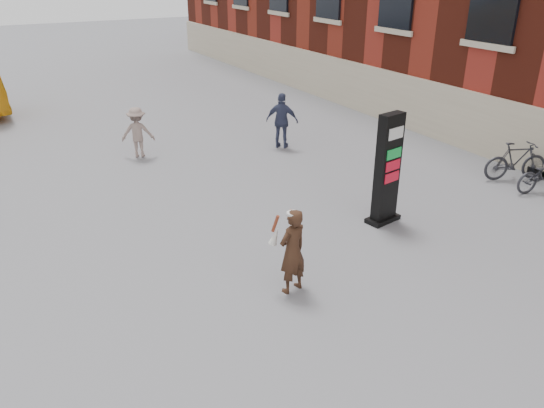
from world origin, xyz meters
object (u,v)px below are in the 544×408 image
woman (292,250)px  pedestrian_b (138,132)px  info_pylon (387,169)px  bike_5 (516,161)px  pedestrian_c (282,121)px

woman → pedestrian_b: (-0.31, 8.33, -0.06)m
info_pylon → pedestrian_b: 7.83m
info_pylon → bike_5: size_ratio=1.43×
bike_5 → woman: bearing=123.4°
woman → pedestrian_c: 7.99m
woman → pedestrian_b: 8.34m
info_pylon → woman: size_ratio=1.57×
pedestrian_b → bike_5: size_ratio=0.86×
pedestrian_c → bike_5: pedestrian_c is taller
woman → bike_5: bearing=178.5°
woman → pedestrian_b: bearing=-101.0°
pedestrian_c → bike_5: bearing=170.3°
info_pylon → bike_5: bearing=-6.7°
info_pylon → pedestrian_b: info_pylon is taller
pedestrian_c → info_pylon: bearing=126.8°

